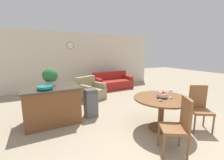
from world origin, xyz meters
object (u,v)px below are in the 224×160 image
(dining_chair_near_left, at_px, (178,124))
(dining_chair_near_right, at_px, (199,106))
(armchair, at_px, (90,91))
(teal_bowl, at_px, (45,87))
(kitchen_island, at_px, (52,105))
(couch, at_px, (113,83))
(potted_plant, at_px, (50,76))
(wine_glass_right, at_px, (171,92))
(dining_table, at_px, (162,105))
(fruit_bowl, at_px, (162,94))
(wine_glass_left, at_px, (160,94))
(trash_bin, at_px, (91,103))

(dining_chair_near_left, xyz_separation_m, dining_chair_near_right, (1.16, 0.38, 0.00))
(dining_chair_near_left, distance_m, armchair, 3.73)
(dining_chair_near_left, bearing_deg, teal_bowl, 74.94)
(kitchen_island, xyz_separation_m, armchair, (1.50, 1.42, -0.17))
(armchair, bearing_deg, couch, 12.49)
(potted_plant, bearing_deg, wine_glass_right, -37.70)
(wine_glass_right, height_order, potted_plant, potted_plant)
(teal_bowl, relative_size, potted_plant, 0.77)
(dining_table, bearing_deg, kitchen_island, 145.10)
(teal_bowl, bearing_deg, fruit_bowl, -29.58)
(dining_chair_near_left, bearing_deg, fruit_bowl, 5.38)
(teal_bowl, relative_size, couch, 0.19)
(fruit_bowl, height_order, wine_glass_right, wine_glass_right)
(dining_chair_near_right, height_order, kitchen_island, dining_chair_near_right)
(dining_table, distance_m, dining_chair_near_left, 0.87)
(wine_glass_right, relative_size, teal_bowl, 0.53)
(dining_chair_near_left, height_order, wine_glass_left, dining_chair_near_left)
(dining_table, height_order, wine_glass_right, wine_glass_right)
(potted_plant, bearing_deg, kitchen_island, -94.00)
(trash_bin, xyz_separation_m, armchair, (0.53, 1.54, -0.10))
(dining_chair_near_right, bearing_deg, wine_glass_left, 15.28)
(dining_chair_near_left, bearing_deg, wine_glass_left, 13.53)
(fruit_bowl, relative_size, kitchen_island, 0.18)
(armchair, bearing_deg, wine_glass_right, -96.63)
(teal_bowl, relative_size, trash_bin, 0.45)
(dining_chair_near_right, distance_m, fruit_bowl, 0.91)
(teal_bowl, relative_size, armchair, 0.32)
(dining_chair_near_right, distance_m, potted_plant, 3.68)
(kitchen_island, height_order, armchair, kitchen_island)
(wine_glass_left, bearing_deg, armchair, 99.57)
(fruit_bowl, xyz_separation_m, armchair, (-0.68, 2.94, -0.54))
(wine_glass_left, bearing_deg, trash_bin, 124.54)
(wine_glass_right, distance_m, armchair, 3.19)
(wine_glass_left, xyz_separation_m, armchair, (-0.51, 3.04, -0.60))
(wine_glass_left, bearing_deg, couch, 76.24)
(dining_chair_near_right, bearing_deg, fruit_bowl, 5.32)
(trash_bin, bearing_deg, potted_plant, 160.92)
(wine_glass_left, distance_m, couch, 4.27)
(dining_chair_near_left, distance_m, dining_chair_near_right, 1.23)
(kitchen_island, distance_m, trash_bin, 0.99)
(kitchen_island, relative_size, trash_bin, 1.70)
(trash_bin, relative_size, couch, 0.42)
(wine_glass_right, distance_m, teal_bowl, 2.87)
(dining_table, distance_m, fruit_bowl, 0.25)
(trash_bin, bearing_deg, armchair, 71.13)
(couch, bearing_deg, trash_bin, -129.64)
(dining_table, relative_size, fruit_bowl, 5.21)
(wine_glass_left, bearing_deg, dining_chair_near_right, -16.93)
(wine_glass_left, xyz_separation_m, couch, (1.01, 4.11, -0.60))
(dining_table, distance_m, kitchen_island, 2.66)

